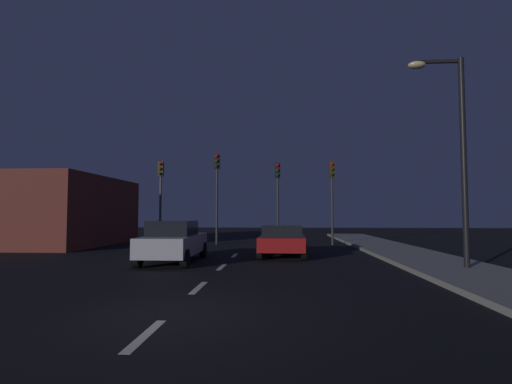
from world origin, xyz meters
The scene contains 14 objects.
ground_plane centered at (0.00, 7.00, 0.00)m, with size 80.00×80.00×0.00m, color black.
sidewalk_curb_right centered at (7.50, 7.00, 0.07)m, with size 3.00×40.00×0.15m, color gray.
lane_stripe_nearest centered at (0.00, -1.20, 0.00)m, with size 0.16×1.60×0.01m, color silver.
lane_stripe_second centered at (0.00, 2.60, 0.00)m, with size 0.16×1.60×0.01m, color silver.
lane_stripe_third centered at (0.00, 6.40, 0.00)m, with size 0.16×1.60×0.01m, color silver.
lane_stripe_fourth centered at (0.00, 10.20, 0.00)m, with size 0.16×1.60×0.01m, color silver.
traffic_signal_far_left centered at (-5.28, 16.41, 3.51)m, with size 0.32×0.38×5.02m.
traffic_signal_center_left centered at (-1.82, 16.41, 3.79)m, with size 0.32×0.38×5.46m.
traffic_signal_center_right centered at (1.85, 16.41, 3.42)m, with size 0.32×0.38×4.89m.
traffic_signal_far_right centered at (5.07, 16.41, 3.44)m, with size 0.32×0.38×4.92m.
car_stopped_ahead centered at (2.10, 9.97, 0.70)m, with size 2.08×4.14×1.33m.
car_adjacent_lane centered at (-2.01, 7.62, 0.79)m, with size 1.89×4.52×1.56m.
street_lamp_right centered at (7.53, 5.66, 4.11)m, with size 1.75×0.36×6.81m.
storefront_left centered at (-10.09, 15.46, 1.99)m, with size 4.18×9.28×3.99m, color maroon.
Camera 1 is at (2.01, -7.02, 1.79)m, focal length 27.54 mm.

